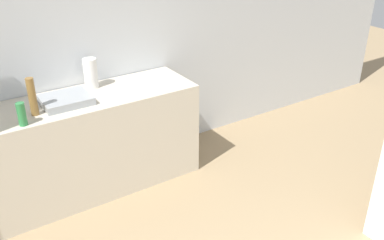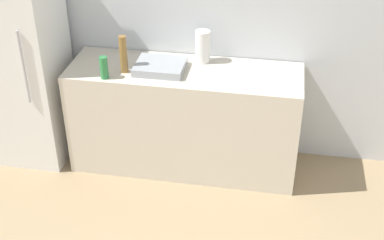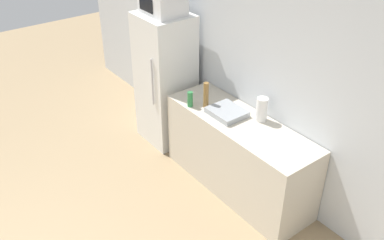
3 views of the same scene
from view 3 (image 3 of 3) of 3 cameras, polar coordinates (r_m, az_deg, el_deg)
name	(u,v)px [view 3 (image 3 of 3)]	position (r m, az deg, el deg)	size (l,w,h in m)	color
wall_back	(278,82)	(4.43, 11.44, 5.00)	(8.00, 0.06, 2.60)	silver
refrigerator	(166,80)	(5.41, -3.55, 5.36)	(0.64, 0.60, 1.70)	white
microwave	(163,2)	(5.05, -3.94, 15.37)	(0.49, 0.39, 0.27)	white
counter	(238,155)	(4.76, 6.18, -4.65)	(1.84, 0.60, 0.88)	beige
sink_basin	(227,112)	(4.59, 4.68, 1.07)	(0.38, 0.33, 0.06)	#9EA3A8
bottle_tall	(206,95)	(4.67, 1.88, 3.35)	(0.06, 0.06, 0.30)	olive
bottle_short	(190,99)	(4.71, -0.25, 2.80)	(0.06, 0.06, 0.17)	#2D7F42
paper_towel_roll	(262,109)	(4.49, 9.28, 1.41)	(0.12, 0.12, 0.26)	white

